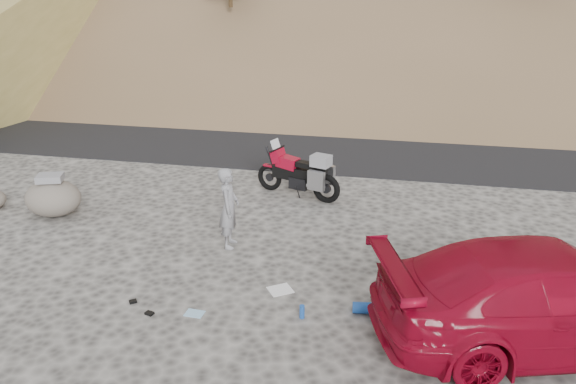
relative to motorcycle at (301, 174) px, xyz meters
name	(u,v)px	position (x,y,z in m)	size (l,w,h in m)	color
ground	(220,257)	(-1.00, -3.68, -0.62)	(140.00, 140.00, 0.00)	#3E3C39
road	(301,141)	(-1.00, 5.32, -0.62)	(120.00, 7.00, 0.05)	black
motorcycle	(301,174)	(0.00, 0.00, 0.00)	(2.36, 1.16, 1.45)	black
man	(231,245)	(-0.94, -3.12, -0.62)	(0.63, 0.41, 1.73)	gray
red_car	(544,340)	(4.91, -5.31, -0.62)	(2.23, 5.48, 1.59)	maroon
boulder	(53,197)	(-5.56, -2.41, -0.17)	(1.47, 1.30, 1.04)	#605952
gear_white_cloth	(280,290)	(0.50, -4.70, -0.61)	(0.41, 0.37, 0.01)	white
gear_blue_mat	(367,308)	(2.11, -5.12, -0.52)	(0.20, 0.20, 0.49)	#1A49A0
gear_bottle	(302,312)	(1.06, -5.49, -0.50)	(0.09, 0.09, 0.24)	#1A49A0
gear_funnel	(382,318)	(2.37, -5.34, -0.54)	(0.13, 0.13, 0.16)	red
gear_glove_a	(149,313)	(-1.49, -5.93, -0.60)	(0.14, 0.10, 0.04)	black
gear_glove_b	(133,301)	(-1.94, -5.64, -0.60)	(0.12, 0.09, 0.04)	black
gear_blue_cloth	(195,313)	(-0.75, -5.75, -0.61)	(0.31, 0.23, 0.01)	#8FBDDE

